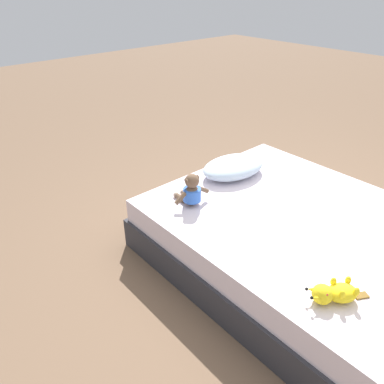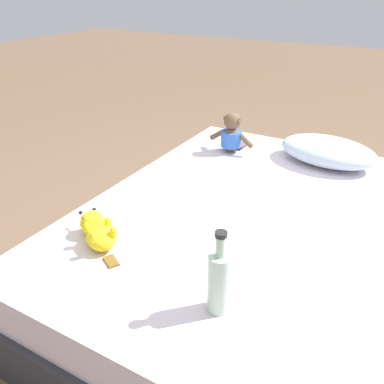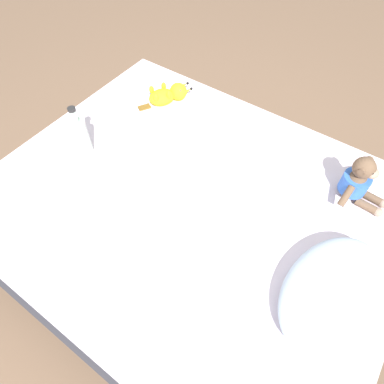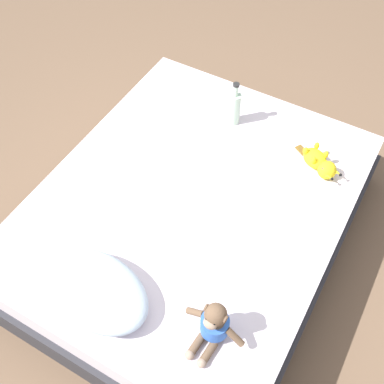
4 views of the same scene
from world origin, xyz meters
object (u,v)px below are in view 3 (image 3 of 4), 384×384
Objects in this scene: plush_monkey at (358,182)px; plush_yellow_creature at (169,94)px; glass_bottle at (81,136)px; pillow at (335,293)px; bed at (192,222)px.

plush_yellow_creature is at bearing -93.10° from plush_monkey.
plush_monkey is 1.01× the size of glass_bottle.
pillow is at bearing 10.91° from plush_monkey.
plush_monkey is (-0.44, 0.59, 0.30)m from bed.
plush_monkey is 1.11m from plush_yellow_creature.
pillow is 1.86× the size of plush_yellow_creature.
plush_yellow_creature is at bearing -115.94° from pillow.
plush_yellow_creature is 1.08× the size of glass_bottle.
pillow is 1.35m from plush_yellow_creature.
plush_monkey reaches higher than bed.
plush_monkey is (-0.53, -0.10, 0.03)m from pillow.
glass_bottle reaches higher than pillow.
pillow is 1.97× the size of plush_monkey.
plush_monkey is at bearing 126.63° from bed.
glass_bottle reaches higher than plush_monkey.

